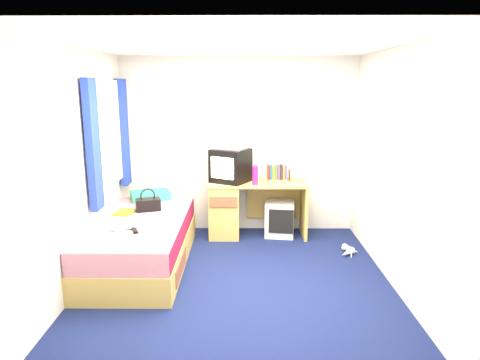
{
  "coord_description": "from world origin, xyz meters",
  "views": [
    {
      "loc": [
        0.06,
        -4.16,
        2.04
      ],
      "look_at": [
        0.02,
        0.7,
        0.94
      ],
      "focal_mm": 32.0,
      "sensor_mm": 36.0,
      "label": 1
    }
  ],
  "objects_px": {
    "colour_swatch_fan": "(126,232)",
    "bed": "(142,242)",
    "pink_water_bottle": "(255,176)",
    "water_bottle": "(122,227)",
    "pillow": "(150,195)",
    "crt_tv": "(230,166)",
    "desk": "(237,206)",
    "storage_cube": "(280,218)",
    "aerosol_can": "(250,174)",
    "picture_frame": "(289,175)",
    "towel": "(148,222)",
    "magazine": "(125,212)",
    "handbag": "(148,204)",
    "remote_control": "(134,231)",
    "vcr": "(231,146)",
    "white_heels": "(349,251)"
  },
  "relations": [
    {
      "from": "magazine",
      "to": "water_bottle",
      "type": "height_order",
      "value": "water_bottle"
    },
    {
      "from": "vcr",
      "to": "pink_water_bottle",
      "type": "bearing_deg",
      "value": -2.41
    },
    {
      "from": "pink_water_bottle",
      "to": "water_bottle",
      "type": "height_order",
      "value": "pink_water_bottle"
    },
    {
      "from": "crt_tv",
      "to": "magazine",
      "type": "height_order",
      "value": "crt_tv"
    },
    {
      "from": "aerosol_can",
      "to": "remote_control",
      "type": "height_order",
      "value": "aerosol_can"
    },
    {
      "from": "white_heels",
      "to": "crt_tv",
      "type": "bearing_deg",
      "value": 154.69
    },
    {
      "from": "aerosol_can",
      "to": "towel",
      "type": "relative_size",
      "value": 0.64
    },
    {
      "from": "vcr",
      "to": "towel",
      "type": "xyz_separation_m",
      "value": [
        -0.85,
        -1.22,
        -0.64
      ]
    },
    {
      "from": "storage_cube",
      "to": "towel",
      "type": "relative_size",
      "value": 1.76
    },
    {
      "from": "vcr",
      "to": "crt_tv",
      "type": "bearing_deg",
      "value": -94.29
    },
    {
      "from": "crt_tv",
      "to": "pink_water_bottle",
      "type": "xyz_separation_m",
      "value": [
        0.33,
        -0.16,
        -0.1
      ]
    },
    {
      "from": "picture_frame",
      "to": "towel",
      "type": "height_order",
      "value": "picture_frame"
    },
    {
      "from": "desk",
      "to": "storage_cube",
      "type": "bearing_deg",
      "value": -1.0
    },
    {
      "from": "pillow",
      "to": "crt_tv",
      "type": "distance_m",
      "value": 1.13
    },
    {
      "from": "remote_control",
      "to": "pink_water_bottle",
      "type": "bearing_deg",
      "value": 18.79
    },
    {
      "from": "pink_water_bottle",
      "to": "aerosol_can",
      "type": "distance_m",
      "value": 0.25
    },
    {
      "from": "colour_swatch_fan",
      "to": "bed",
      "type": "bearing_deg",
      "value": 83.7
    },
    {
      "from": "storage_cube",
      "to": "towel",
      "type": "distance_m",
      "value": 1.97
    },
    {
      "from": "crt_tv",
      "to": "aerosol_can",
      "type": "relative_size",
      "value": 3.38
    },
    {
      "from": "vcr",
      "to": "pink_water_bottle",
      "type": "distance_m",
      "value": 0.51
    },
    {
      "from": "aerosol_can",
      "to": "handbag",
      "type": "distance_m",
      "value": 1.45
    },
    {
      "from": "storage_cube",
      "to": "picture_frame",
      "type": "xyz_separation_m",
      "value": [
        0.13,
        0.12,
        0.58
      ]
    },
    {
      "from": "picture_frame",
      "to": "aerosol_can",
      "type": "relative_size",
      "value": 0.8
    },
    {
      "from": "towel",
      "to": "colour_swatch_fan",
      "type": "relative_size",
      "value": 1.24
    },
    {
      "from": "towel",
      "to": "magazine",
      "type": "height_order",
      "value": "towel"
    },
    {
      "from": "aerosol_can",
      "to": "pink_water_bottle",
      "type": "bearing_deg",
      "value": -74.7
    },
    {
      "from": "desk",
      "to": "bed",
      "type": "bearing_deg",
      "value": -136.94
    },
    {
      "from": "aerosol_can",
      "to": "magazine",
      "type": "relative_size",
      "value": 0.62
    },
    {
      "from": "handbag",
      "to": "vcr",
      "type": "bearing_deg",
      "value": 15.34
    },
    {
      "from": "picture_frame",
      "to": "water_bottle",
      "type": "bearing_deg",
      "value": -136.79
    },
    {
      "from": "aerosol_can",
      "to": "water_bottle",
      "type": "relative_size",
      "value": 0.87
    },
    {
      "from": "pillow",
      "to": "crt_tv",
      "type": "bearing_deg",
      "value": 7.28
    },
    {
      "from": "handbag",
      "to": "magazine",
      "type": "height_order",
      "value": "handbag"
    },
    {
      "from": "bed",
      "to": "remote_control",
      "type": "bearing_deg",
      "value": -85.42
    },
    {
      "from": "magazine",
      "to": "water_bottle",
      "type": "relative_size",
      "value": 1.4
    },
    {
      "from": "vcr",
      "to": "remote_control",
      "type": "height_order",
      "value": "vcr"
    },
    {
      "from": "pillow",
      "to": "pink_water_bottle",
      "type": "distance_m",
      "value": 1.41
    },
    {
      "from": "handbag",
      "to": "remote_control",
      "type": "height_order",
      "value": "handbag"
    },
    {
      "from": "aerosol_can",
      "to": "vcr",
      "type": "bearing_deg",
      "value": -164.87
    },
    {
      "from": "crt_tv",
      "to": "handbag",
      "type": "bearing_deg",
      "value": -117.18
    },
    {
      "from": "vcr",
      "to": "magazine",
      "type": "height_order",
      "value": "vcr"
    },
    {
      "from": "storage_cube",
      "to": "pink_water_bottle",
      "type": "bearing_deg",
      "value": -148.33
    },
    {
      "from": "desk",
      "to": "colour_swatch_fan",
      "type": "distance_m",
      "value": 1.84
    },
    {
      "from": "pillow",
      "to": "crt_tv",
      "type": "xyz_separation_m",
      "value": [
        1.06,
        0.14,
        0.38
      ]
    },
    {
      "from": "storage_cube",
      "to": "picture_frame",
      "type": "height_order",
      "value": "picture_frame"
    },
    {
      "from": "storage_cube",
      "to": "magazine",
      "type": "distance_m",
      "value": 2.07
    },
    {
      "from": "bed",
      "to": "pillow",
      "type": "xyz_separation_m",
      "value": [
        -0.07,
        0.87,
        0.33
      ]
    },
    {
      "from": "crt_tv",
      "to": "towel",
      "type": "height_order",
      "value": "crt_tv"
    },
    {
      "from": "pink_water_bottle",
      "to": "bed",
      "type": "bearing_deg",
      "value": -147.29
    },
    {
      "from": "crt_tv",
      "to": "remote_control",
      "type": "bearing_deg",
      "value": -94.99
    }
  ]
}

